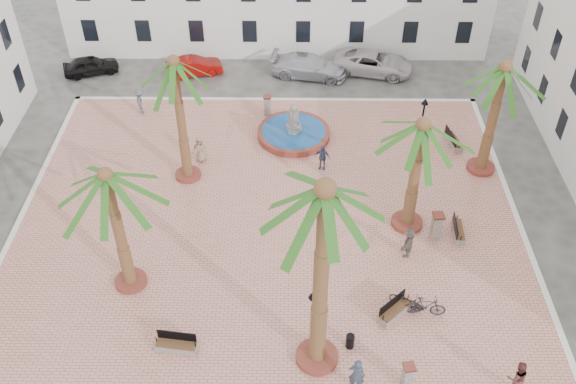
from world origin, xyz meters
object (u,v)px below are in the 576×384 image
Objects in this scene: palm_ne at (502,81)px; car_silver at (309,66)px; bench_e at (458,231)px; litter_bin at (350,341)px; lamppost_e at (423,116)px; bench_ne at (453,141)px; pedestrian_north at (141,101)px; bollard_n at (267,105)px; bicycle_b at (426,306)px; palm_e at (421,139)px; palm_s at (324,212)px; bench_se at (395,311)px; car_white at (373,63)px; car_black at (91,65)px; cyclist_a at (357,375)px; fountain at (294,132)px; bollard_se at (408,375)px; pedestrian_east at (409,242)px; cyclist_b at (517,377)px; pedestrian_fountain_a at (200,149)px; bench_s at (177,346)px; car_red at (194,66)px; pedestrian_fountain_b at (322,157)px; bollard_e at (437,226)px; palm_sw at (109,190)px; bicycle_a at (406,301)px; palm_nw at (175,75)px; lamppost_s at (313,312)px.

palm_ne is 1.33× the size of car_silver.
litter_bin is (-5.88, -6.84, 0.11)m from bench_e.
lamppost_e is 0.69× the size of car_silver.
bench_ne is 19.42m from pedestrian_north.
bollard_n is (-10.01, 10.71, 0.47)m from bench_e.
bicycle_b reaches higher than bench_e.
palm_e is 3.82× the size of pedestrian_north.
palm_s reaches higher than bench_se.
car_white is (-0.41, 21.40, 0.06)m from bicycle_b.
car_black is at bearing 49.44° from bicycle_b.
cyclist_a is (-5.78, -8.86, 0.68)m from bench_e.
bollard_se is (4.63, -17.10, 0.38)m from fountain.
pedestrian_east is at bearing 119.69° from bench_e.
cyclist_a is 6.32m from cyclist_b.
bollard_se is at bearing -53.38° from pedestrian_fountain_a.
pedestrian_east is (-3.28, 7.50, -0.06)m from cyclist_b.
pedestrian_east is at bearing 145.41° from bench_ne.
bench_s is 1.13× the size of pedestrian_east.
bench_ne is 1.10× the size of pedestrian_fountain_a.
car_red is (-15.82, 24.72, -0.39)m from cyclist_b.
pedestrian_fountain_a is at bearing -156.81° from car_black.
palm_s is 2.69× the size of lamppost_e.
palm_e reaches higher than pedestrian_east.
fountain is 3.31× the size of bollard_se.
litter_bin is 0.46× the size of pedestrian_fountain_b.
fountain reaches higher than bench_se.
bollard_e is 8.83m from cyclist_b.
car_black reaches higher than bench_e.
palm_sw is 18.04m from cyclist_b.
bench_se is 5.73m from cyclist_b.
palm_s is 5.40× the size of bicycle_b.
pedestrian_north is at bearing 167.32° from lamppost_e.
palm_e reaches higher than bicycle_a.
pedestrian_north is at bearing 120.32° from palm_s.
car_white is at bearing 88.00° from bollard_se.
car_silver is at bearing -68.90° from cyclist_a.
palm_nw is at bearing 56.71° from bicycle_b.
car_black is at bearing 88.36° from bench_se.
bollard_se is 0.73× the size of bicycle_b.
pedestrian_north is (-14.22, 15.99, 0.60)m from bench_se.
lamppost_e is 9.65m from car_white.
pedestrian_fountain_b is 0.29× the size of car_white.
pedestrian_north is 6.79m from car_black.
car_silver is at bearing 58.31° from palm_nw.
lamppost_s is at bearing 6.37° from bench_s.
litter_bin is at bearing 156.74° from bicycle_a.
car_black is (-19.25, 20.59, 0.07)m from bicycle_a.
fountain is 14.03m from bicycle_a.
palm_sw reaches higher than pedestrian_east.
pedestrian_fountain_b reaches higher than car_black.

